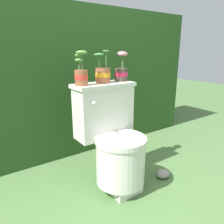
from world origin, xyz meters
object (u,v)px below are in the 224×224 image
(potted_plant_left, at_px, (81,74))
(garden_stone, at_px, (163,174))
(potted_plant_middle, at_px, (121,70))
(potted_plant_midleft, at_px, (103,73))
(toilet, at_px, (113,140))

(potted_plant_left, xyz_separation_m, garden_stone, (0.59, -0.31, -0.85))
(potted_plant_left, bearing_deg, garden_stone, -27.68)
(potted_plant_middle, distance_m, garden_stone, 0.95)
(potted_plant_left, xyz_separation_m, potted_plant_midleft, (0.20, 0.02, -0.01))
(potted_plant_left, distance_m, potted_plant_middle, 0.38)
(potted_plant_middle, bearing_deg, toilet, -140.99)
(garden_stone, bearing_deg, potted_plant_middle, 121.57)
(potted_plant_left, height_order, potted_plant_middle, potted_plant_left)
(potted_plant_left, xyz_separation_m, potted_plant_middle, (0.38, 0.03, 0.01))
(potted_plant_left, bearing_deg, toilet, -33.10)
(toilet, distance_m, garden_stone, 0.56)
(toilet, xyz_separation_m, potted_plant_left, (-0.19, 0.13, 0.51))
(potted_plant_middle, bearing_deg, garden_stone, -58.43)
(garden_stone, bearing_deg, toilet, 155.21)
(potted_plant_middle, bearing_deg, potted_plant_left, -176.07)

